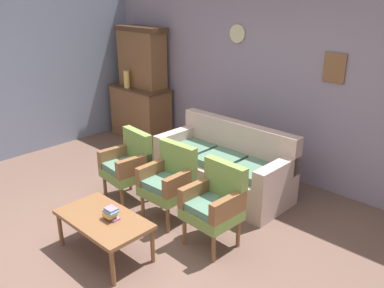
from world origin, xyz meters
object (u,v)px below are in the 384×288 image
at_px(vase_on_cabinet, 127,79).
at_px(armchair_near_cabinet, 169,180).
at_px(side_cabinet, 141,112).
at_px(armchair_near_couch_end, 128,163).
at_px(floral_couch, 224,168).
at_px(book_stack_on_table, 111,213).
at_px(armchair_row_middle, 215,202).
at_px(coffee_table, 103,221).

height_order(vase_on_cabinet, armchair_near_cabinet, vase_on_cabinet).
distance_m(side_cabinet, armchair_near_couch_end, 2.36).
xyz_separation_m(floral_couch, book_stack_on_table, (0.10, -1.89, 0.16)).
xyz_separation_m(vase_on_cabinet, book_stack_on_table, (2.64, -2.29, -0.59)).
xyz_separation_m(vase_on_cabinet, armchair_row_middle, (3.26, -1.43, -0.58)).
relative_size(side_cabinet, armchair_near_couch_end, 1.28).
relative_size(armchair_near_couch_end, coffee_table, 0.90).
distance_m(armchair_near_cabinet, armchair_row_middle, 0.73).
bearing_deg(book_stack_on_table, side_cabinet, 135.56).
bearing_deg(side_cabinet, armchair_row_middle, -27.26).
relative_size(floral_couch, book_stack_on_table, 11.34).
height_order(floral_couch, armchair_near_cabinet, same).
bearing_deg(armchair_near_cabinet, floral_couch, 89.34).
distance_m(coffee_table, book_stack_on_table, 0.14).
xyz_separation_m(side_cabinet, armchair_near_cabinet, (2.42, -1.59, 0.03)).
height_order(side_cabinet, floral_couch, side_cabinet).
bearing_deg(side_cabinet, vase_on_cabinet, -120.15).
height_order(armchair_near_cabinet, book_stack_on_table, armchair_near_cabinet).
xyz_separation_m(armchair_near_couch_end, armchair_near_cabinet, (0.71, 0.04, 0.00)).
bearing_deg(armchair_row_middle, armchair_near_couch_end, -179.95).
xyz_separation_m(side_cabinet, coffee_table, (2.45, -2.52, -0.09)).
height_order(floral_couch, armchair_row_middle, same).
distance_m(vase_on_cabinet, coffee_table, 3.53).
distance_m(side_cabinet, armchair_row_middle, 3.54).
distance_m(vase_on_cabinet, armchair_row_middle, 3.61).
relative_size(armchair_near_couch_end, armchair_row_middle, 1.00).
relative_size(coffee_table, book_stack_on_table, 6.16).
bearing_deg(side_cabinet, floral_couch, -13.66).
xyz_separation_m(armchair_near_cabinet, book_stack_on_table, (0.11, -0.90, -0.01)).
relative_size(side_cabinet, vase_on_cabinet, 3.86).
bearing_deg(armchair_row_middle, armchair_near_cabinet, 177.15).
bearing_deg(armchair_near_couch_end, armchair_row_middle, 0.05).
xyz_separation_m(vase_on_cabinet, armchair_near_cabinet, (2.53, -1.40, -0.58)).
bearing_deg(floral_couch, vase_on_cabinet, 171.02).
distance_m(armchair_near_couch_end, coffee_table, 1.17).
xyz_separation_m(armchair_near_couch_end, book_stack_on_table, (0.82, -0.86, -0.01)).
bearing_deg(side_cabinet, book_stack_on_table, -44.44).
bearing_deg(armchair_near_cabinet, vase_on_cabinet, 151.13).
xyz_separation_m(floral_couch, armchair_near_couch_end, (-0.72, -1.03, 0.17)).
bearing_deg(book_stack_on_table, vase_on_cabinet, 139.04).
relative_size(vase_on_cabinet, armchair_near_couch_end, 0.33).
distance_m(floral_couch, armchair_near_cabinet, 1.01).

